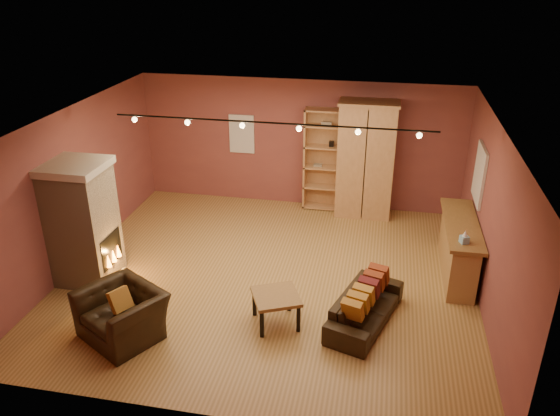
% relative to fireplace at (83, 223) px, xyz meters
% --- Properties ---
extents(floor, '(7.00, 7.00, 0.00)m').
position_rel_fireplace_xyz_m(floor, '(3.04, 0.60, -1.06)').
color(floor, olive).
rests_on(floor, ground).
extents(ceiling, '(7.00, 7.00, 0.00)m').
position_rel_fireplace_xyz_m(ceiling, '(3.04, 0.60, 1.74)').
color(ceiling, brown).
rests_on(ceiling, back_wall).
extents(back_wall, '(7.00, 0.02, 2.80)m').
position_rel_fireplace_xyz_m(back_wall, '(3.04, 3.85, 0.34)').
color(back_wall, brown).
rests_on(back_wall, floor).
extents(left_wall, '(0.02, 6.50, 2.80)m').
position_rel_fireplace_xyz_m(left_wall, '(-0.46, 0.60, 0.34)').
color(left_wall, brown).
rests_on(left_wall, floor).
extents(right_wall, '(0.02, 6.50, 2.80)m').
position_rel_fireplace_xyz_m(right_wall, '(6.54, 0.60, 0.34)').
color(right_wall, brown).
rests_on(right_wall, floor).
extents(fireplace, '(1.01, 0.98, 2.12)m').
position_rel_fireplace_xyz_m(fireplace, '(0.00, 0.00, 0.00)').
color(fireplace, tan).
rests_on(fireplace, floor).
extents(back_window, '(0.56, 0.04, 0.86)m').
position_rel_fireplace_xyz_m(back_window, '(1.74, 3.83, 0.49)').
color(back_window, silver).
rests_on(back_window, back_wall).
extents(bookcase, '(0.92, 0.36, 2.24)m').
position_rel_fireplace_xyz_m(bookcase, '(3.62, 3.73, 0.08)').
color(bookcase, tan).
rests_on(bookcase, floor).
extents(armoire, '(1.22, 0.69, 2.48)m').
position_rel_fireplace_xyz_m(armoire, '(4.49, 3.53, 0.19)').
color(armoire, tan).
rests_on(armoire, floor).
extents(bar_counter, '(0.56, 2.08, 0.99)m').
position_rel_fireplace_xyz_m(bar_counter, '(6.24, 1.36, -0.55)').
color(bar_counter, tan).
rests_on(bar_counter, floor).
extents(tissue_box, '(0.17, 0.17, 0.23)m').
position_rel_fireplace_xyz_m(tissue_box, '(6.19, 0.62, 0.03)').
color(tissue_box, '#81B3CF').
rests_on(tissue_box, bar_counter).
extents(right_window, '(0.05, 0.90, 1.00)m').
position_rel_fireplace_xyz_m(right_window, '(6.51, 2.00, 0.59)').
color(right_window, silver).
rests_on(right_window, right_wall).
extents(loveseat, '(1.00, 1.79, 0.73)m').
position_rel_fireplace_xyz_m(loveseat, '(4.75, -0.37, -0.70)').
color(loveseat, black).
rests_on(loveseat, floor).
extents(armchair, '(1.35, 1.21, 0.99)m').
position_rel_fireplace_xyz_m(armchair, '(1.28, -1.39, -0.56)').
color(armchair, black).
rests_on(armchair, floor).
extents(coffee_table, '(0.88, 0.88, 0.50)m').
position_rel_fireplace_xyz_m(coffee_table, '(3.43, -0.67, -0.63)').
color(coffee_table, olive).
rests_on(coffee_table, floor).
extents(track_rail, '(5.20, 0.09, 0.13)m').
position_rel_fireplace_xyz_m(track_rail, '(3.04, 0.80, 1.63)').
color(track_rail, black).
rests_on(track_rail, ceiling).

